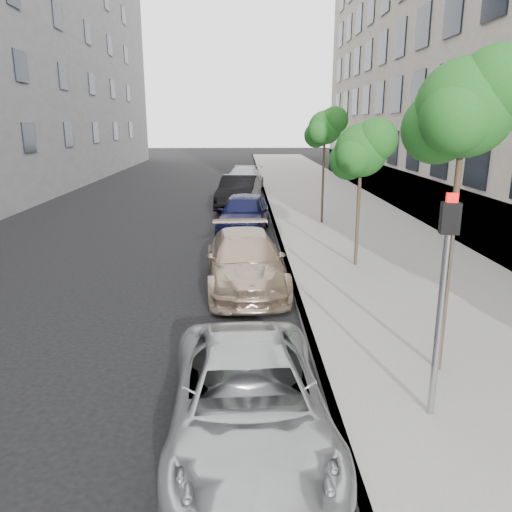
{
  "coord_description": "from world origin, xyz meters",
  "views": [
    {
      "loc": [
        -0.16,
        -6.23,
        4.27
      ],
      "look_at": [
        0.12,
        4.02,
        1.5
      ],
      "focal_mm": 35.0,
      "sensor_mm": 36.0,
      "label": 1
    }
  ],
  "objects_px": {
    "tree_far": "(326,128)",
    "sedan_blue": "(244,213)",
    "tree_near": "(467,108)",
    "signal_pole": "(443,282)",
    "minivan": "(248,400)",
    "suv": "(245,260)",
    "sedan_rear": "(243,180)",
    "tree_mid": "(362,150)",
    "sedan_black": "(239,192)"
  },
  "relations": [
    {
      "from": "tree_far",
      "to": "signal_pole",
      "type": "height_order",
      "value": "tree_far"
    },
    {
      "from": "sedan_blue",
      "to": "suv",
      "type": "bearing_deg",
      "value": -84.22
    },
    {
      "from": "signal_pole",
      "to": "minivan",
      "type": "height_order",
      "value": "signal_pole"
    },
    {
      "from": "tree_near",
      "to": "minivan",
      "type": "relative_size",
      "value": 1.15
    },
    {
      "from": "sedan_black",
      "to": "tree_far",
      "type": "bearing_deg",
      "value": -43.89
    },
    {
      "from": "tree_near",
      "to": "tree_far",
      "type": "distance_m",
      "value": 13.01
    },
    {
      "from": "signal_pole",
      "to": "sedan_rear",
      "type": "distance_m",
      "value": 24.77
    },
    {
      "from": "signal_pole",
      "to": "minivan",
      "type": "bearing_deg",
      "value": -161.85
    },
    {
      "from": "tree_mid",
      "to": "tree_far",
      "type": "bearing_deg",
      "value": 90.0
    },
    {
      "from": "sedan_black",
      "to": "tree_mid",
      "type": "bearing_deg",
      "value": -64.28
    },
    {
      "from": "minivan",
      "to": "sedan_black",
      "type": "distance_m",
      "value": 19.24
    },
    {
      "from": "tree_near",
      "to": "signal_pole",
      "type": "xyz_separation_m",
      "value": [
        -0.66,
        -1.35,
        -2.31
      ]
    },
    {
      "from": "minivan",
      "to": "sedan_rear",
      "type": "relative_size",
      "value": 0.86
    },
    {
      "from": "minivan",
      "to": "tree_near",
      "type": "bearing_deg",
      "value": 24.79
    },
    {
      "from": "tree_near",
      "to": "suv",
      "type": "height_order",
      "value": "tree_near"
    },
    {
      "from": "tree_mid",
      "to": "signal_pole",
      "type": "xyz_separation_m",
      "value": [
        -0.66,
        -7.85,
        -1.34
      ]
    },
    {
      "from": "sedan_black",
      "to": "sedan_rear",
      "type": "height_order",
      "value": "sedan_black"
    },
    {
      "from": "sedan_black",
      "to": "suv",
      "type": "bearing_deg",
      "value": -81.14
    },
    {
      "from": "tree_far",
      "to": "sedan_blue",
      "type": "distance_m",
      "value": 4.85
    },
    {
      "from": "minivan",
      "to": "signal_pole",
      "type": "bearing_deg",
      "value": 5.5
    },
    {
      "from": "sedan_blue",
      "to": "tree_mid",
      "type": "bearing_deg",
      "value": -51.07
    },
    {
      "from": "sedan_blue",
      "to": "tree_near",
      "type": "bearing_deg",
      "value": -68.21
    },
    {
      "from": "suv",
      "to": "minivan",
      "type": "bearing_deg",
      "value": -93.42
    },
    {
      "from": "minivan",
      "to": "sedan_blue",
      "type": "bearing_deg",
      "value": 87.21
    },
    {
      "from": "tree_near",
      "to": "tree_mid",
      "type": "relative_size",
      "value": 1.23
    },
    {
      "from": "tree_near",
      "to": "suv",
      "type": "bearing_deg",
      "value": 123.66
    },
    {
      "from": "suv",
      "to": "sedan_rear",
      "type": "xyz_separation_m",
      "value": [
        0.0,
        18.24,
        0.05
      ]
    },
    {
      "from": "signal_pole",
      "to": "sedan_black",
      "type": "distance_m",
      "value": 19.12
    },
    {
      "from": "tree_near",
      "to": "signal_pole",
      "type": "bearing_deg",
      "value": -116.0
    },
    {
      "from": "tree_near",
      "to": "minivan",
      "type": "distance_m",
      "value": 5.37
    },
    {
      "from": "tree_mid",
      "to": "suv",
      "type": "distance_m",
      "value": 4.59
    },
    {
      "from": "tree_near",
      "to": "sedan_rear",
      "type": "relative_size",
      "value": 0.99
    },
    {
      "from": "suv",
      "to": "sedan_black",
      "type": "xyz_separation_m",
      "value": [
        -0.23,
        12.51,
        0.11
      ]
    },
    {
      "from": "tree_mid",
      "to": "sedan_blue",
      "type": "distance_m",
      "value": 6.66
    },
    {
      "from": "tree_mid",
      "to": "signal_pole",
      "type": "height_order",
      "value": "tree_mid"
    },
    {
      "from": "tree_near",
      "to": "sedan_rear",
      "type": "bearing_deg",
      "value": 98.15
    },
    {
      "from": "tree_near",
      "to": "sedan_rear",
      "type": "height_order",
      "value": "tree_near"
    },
    {
      "from": "signal_pole",
      "to": "sedan_blue",
      "type": "relative_size",
      "value": 0.7
    },
    {
      "from": "suv",
      "to": "sedan_rear",
      "type": "bearing_deg",
      "value": 86.58
    },
    {
      "from": "minivan",
      "to": "suv",
      "type": "relative_size",
      "value": 0.93
    },
    {
      "from": "sedan_rear",
      "to": "signal_pole",
      "type": "bearing_deg",
      "value": -75.2
    },
    {
      "from": "signal_pole",
      "to": "sedan_blue",
      "type": "bearing_deg",
      "value": 111.51
    },
    {
      "from": "tree_mid",
      "to": "signal_pole",
      "type": "bearing_deg",
      "value": -94.79
    },
    {
      "from": "signal_pole",
      "to": "suv",
      "type": "xyz_separation_m",
      "value": [
        -2.67,
        6.34,
        -1.44
      ]
    },
    {
      "from": "tree_mid",
      "to": "minivan",
      "type": "distance_m",
      "value": 9.34
    },
    {
      "from": "signal_pole",
      "to": "suv",
      "type": "distance_m",
      "value": 7.03
    },
    {
      "from": "tree_far",
      "to": "sedan_blue",
      "type": "xyz_separation_m",
      "value": [
        -3.33,
        -1.41,
        -3.24
      ]
    },
    {
      "from": "tree_far",
      "to": "sedan_black",
      "type": "bearing_deg",
      "value": 128.3
    },
    {
      "from": "tree_far",
      "to": "suv",
      "type": "bearing_deg",
      "value": -112.57
    },
    {
      "from": "tree_mid",
      "to": "suv",
      "type": "height_order",
      "value": "tree_mid"
    }
  ]
}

